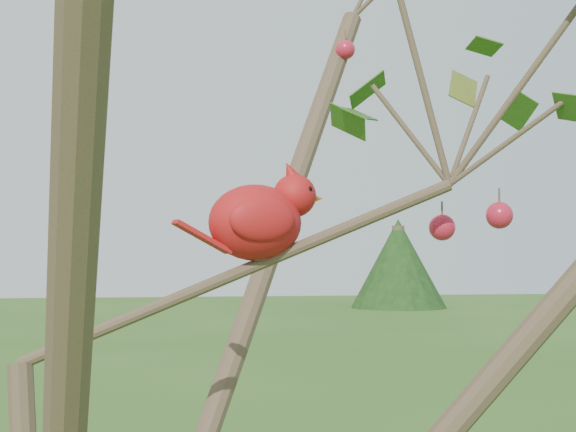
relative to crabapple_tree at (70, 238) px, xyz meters
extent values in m
sphere|color=red|center=(0.54, 0.14, 0.02)|extent=(0.04, 0.04, 0.04)
sphere|color=red|center=(0.49, 0.61, 0.40)|extent=(0.04, 0.04, 0.04)
sphere|color=red|center=(0.61, 0.10, 0.04)|extent=(0.04, 0.04, 0.04)
ellipsoid|color=red|center=(0.25, 0.10, 0.02)|extent=(0.15, 0.13, 0.11)
sphere|color=red|center=(0.31, 0.11, 0.06)|extent=(0.07, 0.07, 0.06)
cone|color=red|center=(0.30, 0.11, 0.09)|extent=(0.05, 0.04, 0.05)
cone|color=#D85914|center=(0.34, 0.12, 0.06)|extent=(0.03, 0.03, 0.02)
ellipsoid|color=black|center=(0.33, 0.12, 0.06)|extent=(0.02, 0.04, 0.03)
cube|color=red|center=(0.17, 0.08, 0.00)|extent=(0.09, 0.05, 0.05)
ellipsoid|color=red|center=(0.23, 0.14, 0.03)|extent=(0.10, 0.05, 0.06)
ellipsoid|color=red|center=(0.25, 0.06, 0.03)|extent=(0.10, 0.05, 0.06)
cylinder|color=#433324|center=(9.40, 30.73, -0.59)|extent=(0.46, 0.46, 3.06)
cone|color=black|center=(9.40, 30.73, -0.46)|extent=(3.58, 3.58, 3.32)
camera|label=1|loc=(0.10, -1.14, -0.02)|focal=55.00mm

